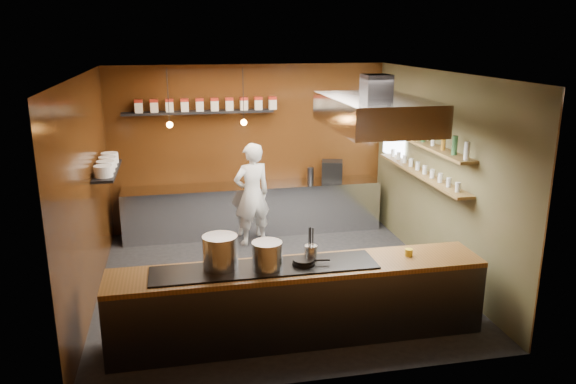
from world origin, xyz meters
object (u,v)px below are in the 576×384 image
object	(u,v)px
stockpot_large	(220,252)
chef	(252,194)
espresso_machine	(332,171)
extractor_hood	(375,112)
stockpot_small	(267,256)

from	to	relation	value
stockpot_large	chef	distance (m)	3.24
espresso_machine	chef	size ratio (longest dim) A/B	0.21
stockpot_large	extractor_hood	bearing A→B (deg)	27.22
stockpot_large	stockpot_small	xyz separation A→B (m)	(0.51, -0.13, -0.03)
espresso_machine	extractor_hood	bearing A→B (deg)	-77.69
espresso_machine	chef	distance (m)	1.67
espresso_machine	chef	bearing A→B (deg)	-144.19
stockpot_small	espresso_machine	xyz separation A→B (m)	(1.85, 3.82, -0.02)
stockpot_large	stockpot_small	world-z (taller)	stockpot_large
stockpot_small	chef	bearing A→B (deg)	85.00
stockpot_large	stockpot_small	distance (m)	0.53
extractor_hood	stockpot_small	bearing A→B (deg)	-143.20
stockpot_small	extractor_hood	bearing A→B (deg)	36.80
extractor_hood	stockpot_large	size ratio (longest dim) A/B	5.01
extractor_hood	stockpot_large	world-z (taller)	extractor_hood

